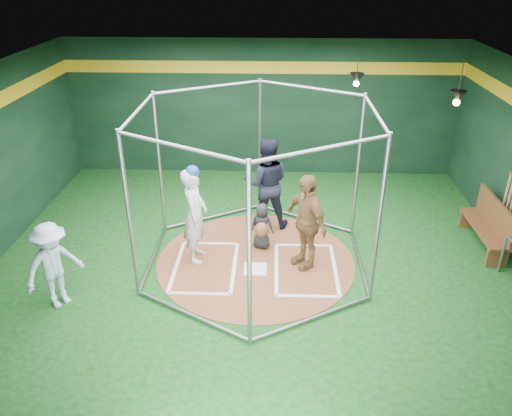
{
  "coord_description": "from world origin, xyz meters",
  "views": [
    {
      "loc": [
        0.32,
        -8.13,
        5.28
      ],
      "look_at": [
        0.0,
        0.1,
        1.1
      ],
      "focal_mm": 35.0,
      "sensor_mm": 36.0,
      "label": 1
    }
  ],
  "objects_px": {
    "visitor_leopard": "(306,221)",
    "dugout_bench": "(489,223)",
    "umpire": "(266,183)",
    "batter_figure": "(195,214)"
  },
  "relations": [
    {
      "from": "batter_figure",
      "to": "dugout_bench",
      "type": "bearing_deg",
      "value": 6.92
    },
    {
      "from": "dugout_bench",
      "to": "batter_figure",
      "type": "bearing_deg",
      "value": -173.08
    },
    {
      "from": "visitor_leopard",
      "to": "dugout_bench",
      "type": "xyz_separation_m",
      "value": [
        3.7,
        0.84,
        -0.42
      ]
    },
    {
      "from": "visitor_leopard",
      "to": "dugout_bench",
      "type": "bearing_deg",
      "value": 69.34
    },
    {
      "from": "umpire",
      "to": "visitor_leopard",
      "type": "bearing_deg",
      "value": 113.67
    },
    {
      "from": "batter_figure",
      "to": "visitor_leopard",
      "type": "distance_m",
      "value": 2.07
    },
    {
      "from": "visitor_leopard",
      "to": "batter_figure",
      "type": "bearing_deg",
      "value": -127.19
    },
    {
      "from": "batter_figure",
      "to": "dugout_bench",
      "type": "height_order",
      "value": "batter_figure"
    },
    {
      "from": "batter_figure",
      "to": "visitor_leopard",
      "type": "relative_size",
      "value": 1.05
    },
    {
      "from": "batter_figure",
      "to": "dugout_bench",
      "type": "xyz_separation_m",
      "value": [
        5.77,
        0.7,
        -0.45
      ]
    }
  ]
}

